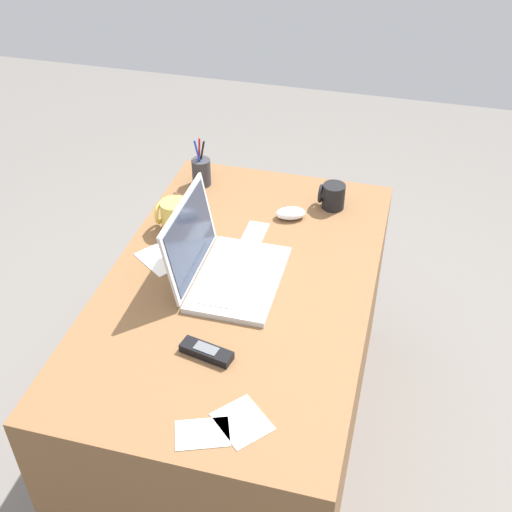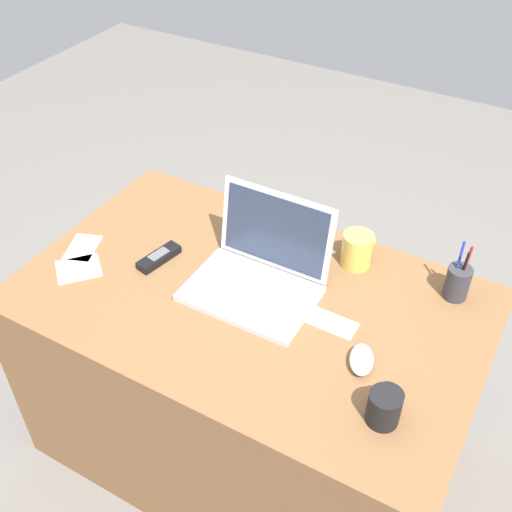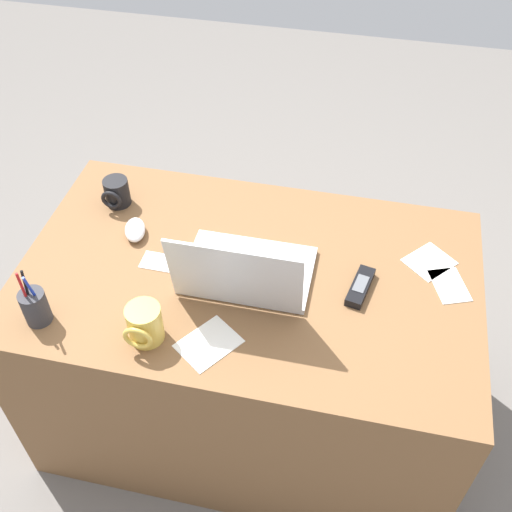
# 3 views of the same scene
# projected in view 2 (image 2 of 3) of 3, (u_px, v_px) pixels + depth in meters

# --- Properties ---
(ground_plane) EXTENTS (6.00, 6.00, 0.00)m
(ground_plane) POSITION_uv_depth(u_px,v_px,m) (251.00, 442.00, 2.16)
(ground_plane) COLOR slate
(desk) EXTENTS (1.27, 0.78, 0.70)m
(desk) POSITION_uv_depth(u_px,v_px,m) (251.00, 378.00, 1.93)
(desk) COLOR brown
(desk) RESTS_ON ground
(laptop) EXTENTS (0.35, 0.28, 0.25)m
(laptop) POSITION_uv_depth(u_px,v_px,m) (257.00, 272.00, 1.71)
(laptop) COLOR silver
(laptop) RESTS_ON desk
(computer_mouse) EXTENTS (0.09, 0.11, 0.04)m
(computer_mouse) POSITION_uv_depth(u_px,v_px,m) (362.00, 360.00, 1.51)
(computer_mouse) COLOR white
(computer_mouse) RESTS_ON desk
(coffee_mug_white) EXTENTS (0.09, 0.10, 0.10)m
(coffee_mug_white) POSITION_uv_depth(u_px,v_px,m) (357.00, 249.00, 1.78)
(coffee_mug_white) COLOR #E0BC4C
(coffee_mug_white) RESTS_ON desk
(coffee_mug_tall) EXTENTS (0.08, 0.09, 0.09)m
(coffee_mug_tall) POSITION_uv_depth(u_px,v_px,m) (385.00, 406.00, 1.37)
(coffee_mug_tall) COLOR black
(coffee_mug_tall) RESTS_ON desk
(cordless_phone) EXTENTS (0.07, 0.15, 0.03)m
(cordless_phone) POSITION_uv_depth(u_px,v_px,m) (158.00, 258.00, 1.81)
(cordless_phone) COLOR black
(cordless_phone) RESTS_ON desk
(pen_holder) EXTENTS (0.07, 0.07, 0.18)m
(pen_holder) POSITION_uv_depth(u_px,v_px,m) (458.00, 282.00, 1.67)
(pen_holder) COLOR #333338
(pen_holder) RESTS_ON desk
(paper_note_near_laptop) EXTENTS (0.14, 0.07, 0.00)m
(paper_note_near_laptop) POSITION_uv_depth(u_px,v_px,m) (330.00, 322.00, 1.63)
(paper_note_near_laptop) COLOR white
(paper_note_near_laptop) RESTS_ON desk
(paper_note_left) EXTENTS (0.16, 0.16, 0.00)m
(paper_note_left) POSITION_uv_depth(u_px,v_px,m) (79.00, 269.00, 1.79)
(paper_note_left) COLOR white
(paper_note_left) RESTS_ON desk
(paper_note_right) EXTENTS (0.12, 0.15, 0.00)m
(paper_note_right) POSITION_uv_depth(u_px,v_px,m) (83.00, 248.00, 1.87)
(paper_note_right) COLOR white
(paper_note_right) RESTS_ON desk
(paper_note_front) EXTENTS (0.18, 0.18, 0.00)m
(paper_note_front) POSITION_uv_depth(u_px,v_px,m) (305.00, 249.00, 1.86)
(paper_note_front) COLOR white
(paper_note_front) RESTS_ON desk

